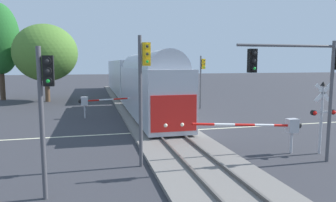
{
  "coord_description": "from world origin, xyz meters",
  "views": [
    {
      "loc": [
        -4.6,
        -19.99,
        4.6
      ],
      "look_at": [
        0.48,
        0.55,
        2.0
      ],
      "focal_mm": 33.11,
      "sensor_mm": 36.0,
      "label": 1
    }
  ],
  "objects_px": {
    "traffic_signal_near_left": "(45,98)",
    "oak_behind_train": "(46,53)",
    "commuter_train": "(132,79)",
    "crossing_gate_near": "(281,127)",
    "crossing_signal_mast": "(322,110)",
    "traffic_signal_far_side": "(202,74)",
    "crossing_gate_far": "(95,101)",
    "traffic_signal_near_right": "(307,71)",
    "traffic_signal_median": "(143,80)"
  },
  "relations": [
    {
      "from": "crossing_signal_mast",
      "to": "crossing_gate_far",
      "type": "bearing_deg",
      "value": 129.18
    },
    {
      "from": "commuter_train",
      "to": "traffic_signal_near_right",
      "type": "relative_size",
      "value": 7.35
    },
    {
      "from": "traffic_signal_near_right",
      "to": "crossing_gate_far",
      "type": "bearing_deg",
      "value": 121.75
    },
    {
      "from": "crossing_gate_near",
      "to": "traffic_signal_near_right",
      "type": "xyz_separation_m",
      "value": [
        0.11,
        -1.58,
        2.81
      ]
    },
    {
      "from": "commuter_train",
      "to": "crossing_gate_far",
      "type": "height_order",
      "value": "commuter_train"
    },
    {
      "from": "crossing_signal_mast",
      "to": "traffic_signal_near_left",
      "type": "distance_m",
      "value": 12.96
    },
    {
      "from": "commuter_train",
      "to": "traffic_signal_median",
      "type": "height_order",
      "value": "traffic_signal_median"
    },
    {
      "from": "traffic_signal_far_side",
      "to": "traffic_signal_near_left",
      "type": "bearing_deg",
      "value": -123.5
    },
    {
      "from": "crossing_gate_far",
      "to": "traffic_signal_far_side",
      "type": "bearing_deg",
      "value": 14.19
    },
    {
      "from": "crossing_gate_near",
      "to": "traffic_signal_far_side",
      "type": "height_order",
      "value": "traffic_signal_far_side"
    },
    {
      "from": "crossing_signal_mast",
      "to": "oak_behind_train",
      "type": "height_order",
      "value": "oak_behind_train"
    },
    {
      "from": "traffic_signal_near_right",
      "to": "traffic_signal_near_left",
      "type": "bearing_deg",
      "value": -174.02
    },
    {
      "from": "commuter_train",
      "to": "traffic_signal_near_left",
      "type": "distance_m",
      "value": 26.21
    },
    {
      "from": "traffic_signal_near_left",
      "to": "crossing_signal_mast",
      "type": "bearing_deg",
      "value": 10.19
    },
    {
      "from": "traffic_signal_near_right",
      "to": "traffic_signal_far_side",
      "type": "distance_m",
      "value": 17.38
    },
    {
      "from": "commuter_train",
      "to": "crossing_gate_far",
      "type": "distance_m",
      "value": 10.75
    },
    {
      "from": "traffic_signal_far_side",
      "to": "crossing_gate_far",
      "type": "bearing_deg",
      "value": -165.81
    },
    {
      "from": "traffic_signal_near_right",
      "to": "traffic_signal_median",
      "type": "height_order",
      "value": "traffic_signal_median"
    },
    {
      "from": "traffic_signal_median",
      "to": "crossing_signal_mast",
      "type": "bearing_deg",
      "value": -1.65
    },
    {
      "from": "oak_behind_train",
      "to": "crossing_signal_mast",
      "type": "bearing_deg",
      "value": -57.99
    },
    {
      "from": "crossing_gate_far",
      "to": "crossing_gate_near",
      "type": "bearing_deg",
      "value": -55.59
    },
    {
      "from": "crossing_signal_mast",
      "to": "traffic_signal_near_right",
      "type": "height_order",
      "value": "traffic_signal_near_right"
    },
    {
      "from": "commuter_train",
      "to": "crossing_signal_mast",
      "type": "relative_size",
      "value": 11.12
    },
    {
      "from": "commuter_train",
      "to": "oak_behind_train",
      "type": "height_order",
      "value": "oak_behind_train"
    },
    {
      "from": "crossing_signal_mast",
      "to": "traffic_signal_far_side",
      "type": "height_order",
      "value": "traffic_signal_far_side"
    },
    {
      "from": "commuter_train",
      "to": "traffic_signal_far_side",
      "type": "xyz_separation_m",
      "value": [
        6.1,
        -7.05,
        0.78
      ]
    },
    {
      "from": "traffic_signal_near_left",
      "to": "traffic_signal_far_side",
      "type": "distance_m",
      "value": 22.11
    },
    {
      "from": "crossing_gate_near",
      "to": "traffic_signal_near_right",
      "type": "relative_size",
      "value": 1.05
    },
    {
      "from": "crossing_signal_mast",
      "to": "traffic_signal_median",
      "type": "distance_m",
      "value": 9.16
    },
    {
      "from": "traffic_signal_near_left",
      "to": "oak_behind_train",
      "type": "height_order",
      "value": "oak_behind_train"
    },
    {
      "from": "crossing_gate_near",
      "to": "traffic_signal_median",
      "type": "distance_m",
      "value": 7.39
    },
    {
      "from": "traffic_signal_far_side",
      "to": "oak_behind_train",
      "type": "height_order",
      "value": "oak_behind_train"
    },
    {
      "from": "crossing_gate_far",
      "to": "traffic_signal_median",
      "type": "bearing_deg",
      "value": -81.49
    },
    {
      "from": "oak_behind_train",
      "to": "crossing_gate_far",
      "type": "bearing_deg",
      "value": -67.08
    },
    {
      "from": "traffic_signal_near_right",
      "to": "oak_behind_train",
      "type": "relative_size",
      "value": 0.61
    },
    {
      "from": "crossing_signal_mast",
      "to": "oak_behind_train",
      "type": "relative_size",
      "value": 0.41
    },
    {
      "from": "crossing_signal_mast",
      "to": "traffic_signal_far_side",
      "type": "relative_size",
      "value": 0.7
    },
    {
      "from": "crossing_signal_mast",
      "to": "traffic_signal_near_right",
      "type": "relative_size",
      "value": 0.66
    },
    {
      "from": "crossing_gate_near",
      "to": "traffic_signal_near_right",
      "type": "bearing_deg",
      "value": -86.0
    },
    {
      "from": "traffic_signal_near_left",
      "to": "traffic_signal_far_side",
      "type": "xyz_separation_m",
      "value": [
        12.2,
        18.43,
        0.11
      ]
    },
    {
      "from": "traffic_signal_far_side",
      "to": "crossing_signal_mast",
      "type": "bearing_deg",
      "value": -88.24
    },
    {
      "from": "traffic_signal_far_side",
      "to": "oak_behind_train",
      "type": "xyz_separation_m",
      "value": [
        -15.85,
        10.0,
        2.22
      ]
    },
    {
      "from": "crossing_gate_far",
      "to": "oak_behind_train",
      "type": "distance_m",
      "value": 14.41
    },
    {
      "from": "commuter_train",
      "to": "crossing_gate_far",
      "type": "bearing_deg",
      "value": -114.39
    },
    {
      "from": "crossing_gate_near",
      "to": "traffic_signal_near_left",
      "type": "distance_m",
      "value": 11.18
    },
    {
      "from": "commuter_train",
      "to": "traffic_signal_median",
      "type": "relative_size",
      "value": 7.12
    },
    {
      "from": "commuter_train",
      "to": "crossing_gate_near",
      "type": "xyz_separation_m",
      "value": [
        4.56,
        -22.78,
        -1.35
      ]
    },
    {
      "from": "traffic_signal_near_right",
      "to": "oak_behind_train",
      "type": "bearing_deg",
      "value": 117.83
    },
    {
      "from": "crossing_gate_far",
      "to": "traffic_signal_median",
      "type": "relative_size",
      "value": 1.14
    },
    {
      "from": "commuter_train",
      "to": "traffic_signal_far_side",
      "type": "height_order",
      "value": "commuter_train"
    }
  ]
}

